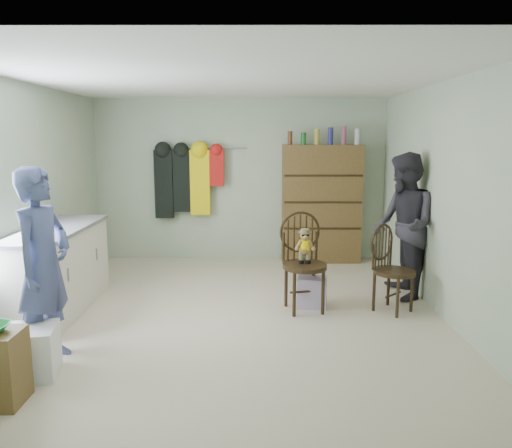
{
  "coord_description": "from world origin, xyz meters",
  "views": [
    {
      "loc": [
        0.26,
        -5.31,
        1.91
      ],
      "look_at": [
        0.25,
        0.2,
        0.95
      ],
      "focal_mm": 35.0,
      "sensor_mm": 36.0,
      "label": 1
    }
  ],
  "objects_px": {
    "counter": "(56,270)",
    "chair_far": "(390,265)",
    "chair_front": "(303,255)",
    "dresser": "(321,203)"
  },
  "relations": [
    {
      "from": "chair_far",
      "to": "dresser",
      "type": "height_order",
      "value": "dresser"
    },
    {
      "from": "counter",
      "to": "dresser",
      "type": "bearing_deg",
      "value": 35.69
    },
    {
      "from": "counter",
      "to": "chair_front",
      "type": "distance_m",
      "value": 2.73
    },
    {
      "from": "chair_front",
      "to": "counter",
      "type": "bearing_deg",
      "value": 169.64
    },
    {
      "from": "chair_far",
      "to": "dresser",
      "type": "relative_size",
      "value": 0.47
    },
    {
      "from": "counter",
      "to": "chair_far",
      "type": "relative_size",
      "value": 1.92
    },
    {
      "from": "dresser",
      "to": "counter",
      "type": "bearing_deg",
      "value": -144.31
    },
    {
      "from": "chair_far",
      "to": "dresser",
      "type": "xyz_separation_m",
      "value": [
        -0.48,
        2.26,
        0.39
      ]
    },
    {
      "from": "chair_front",
      "to": "dresser",
      "type": "bearing_deg",
      "value": 65.86
    },
    {
      "from": "chair_front",
      "to": "dresser",
      "type": "distance_m",
      "value": 2.29
    }
  ]
}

